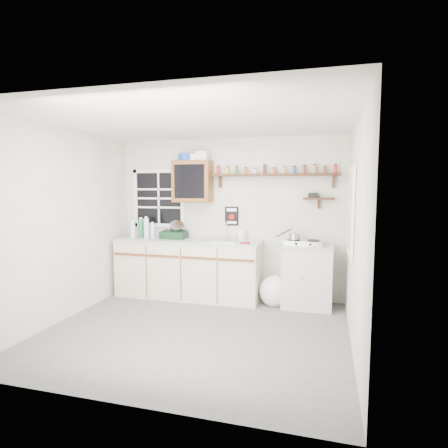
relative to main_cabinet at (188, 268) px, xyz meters
The scene contains 18 objects.
room 1.63m from the main_cabinet, 65.77° to the right, with size 3.64×3.24×2.54m.
main_cabinet is the anchor object (origin of this frame).
right_cabinet 1.84m from the main_cabinet, ahead, with size 0.73×0.57×0.91m.
sink 0.71m from the main_cabinet, ahead, with size 0.52×0.44×0.29m.
upper_cabinet 1.37m from the main_cabinet, 76.32° to the left, with size 0.60×0.32×0.65m.
upper_cabinet_clutter 1.75m from the main_cabinet, 78.20° to the left, with size 0.48×0.24×0.14m.
spice_shelf 1.98m from the main_cabinet, ahead, with size 1.91×0.18×0.35m.
secondary_shelf 2.25m from the main_cabinet, ahead, with size 0.45×0.16×0.24m.
warning_sign 1.08m from the main_cabinet, 24.36° to the left, with size 0.22×0.02×0.30m.
window_back 1.28m from the main_cabinet, 155.10° to the left, with size 0.93×0.03×0.98m.
window_right 2.68m from the main_cabinet, 17.55° to the right, with size 0.03×0.78×1.08m.
water_bottles 0.98m from the main_cabinet, behind, with size 0.38×0.17×0.35m.
dish_rack 0.61m from the main_cabinet, 164.79° to the left, with size 0.39×0.31×0.29m.
soap_bottle 1.02m from the main_cabinet, 11.93° to the left, with size 0.09×0.10×0.21m, color white.
rag 1.07m from the main_cabinet, ahead, with size 0.13×0.11×0.02m, color maroon.
hotplate 1.84m from the main_cabinet, ahead, with size 0.56×0.32×0.08m.
saucepan 1.73m from the main_cabinet, ahead, with size 0.36×0.26×0.17m.
trash_bag 1.39m from the main_cabinet, ahead, with size 0.43×0.39×0.49m.
Camera 1 is at (1.50, -4.13, 1.76)m, focal length 30.00 mm.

